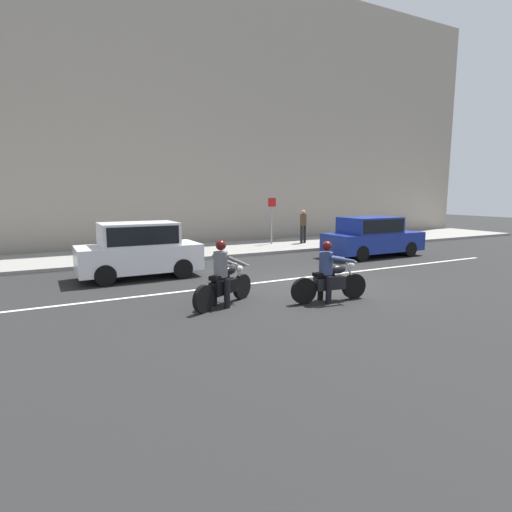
# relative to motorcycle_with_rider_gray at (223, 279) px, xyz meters

# --- Properties ---
(ground_plane) EXTENTS (80.00, 80.00, 0.00)m
(ground_plane) POSITION_rel_motorcycle_with_rider_gray_xyz_m (3.35, 0.96, -0.66)
(ground_plane) COLOR black
(sidewalk_slab) EXTENTS (40.00, 4.40, 0.14)m
(sidewalk_slab) POSITION_rel_motorcycle_with_rider_gray_xyz_m (3.35, 8.96, -0.59)
(sidewalk_slab) COLOR gray
(sidewalk_slab) RESTS_ON ground_plane
(building_facade) EXTENTS (40.00, 1.40, 14.21)m
(building_facade) POSITION_rel_motorcycle_with_rider_gray_xyz_m (3.35, 12.36, 6.45)
(building_facade) COLOR #A89E8E
(building_facade) RESTS_ON ground_plane
(lane_marking_stripe) EXTENTS (18.00, 0.14, 0.01)m
(lane_marking_stripe) POSITION_rel_motorcycle_with_rider_gray_xyz_m (3.58, 1.86, -0.65)
(lane_marking_stripe) COLOR silver
(lane_marking_stripe) RESTS_ON ground_plane
(motorcycle_with_rider_gray) EXTENTS (1.97, 1.17, 1.63)m
(motorcycle_with_rider_gray) POSITION_rel_motorcycle_with_rider_gray_xyz_m (0.00, 0.00, 0.00)
(motorcycle_with_rider_gray) COLOR black
(motorcycle_with_rider_gray) RESTS_ON ground_plane
(motorcycle_with_rider_denim_blue) EXTENTS (2.13, 0.72, 1.55)m
(motorcycle_with_rider_denim_blue) POSITION_rel_motorcycle_with_rider_gray_xyz_m (2.53, -0.90, -0.02)
(motorcycle_with_rider_denim_blue) COLOR black
(motorcycle_with_rider_denim_blue) RESTS_ON ground_plane
(parked_hatchback_white) EXTENTS (3.84, 1.76, 1.80)m
(parked_hatchback_white) POSITION_rel_motorcycle_with_rider_gray_xyz_m (-1.06, 4.39, 0.28)
(parked_hatchback_white) COLOR silver
(parked_hatchback_white) RESTS_ON ground_plane
(parked_sedan_cobalt_blue) EXTENTS (4.44, 1.82, 1.72)m
(parked_sedan_cobalt_blue) POSITION_rel_motorcycle_with_rider_gray_xyz_m (8.86, 4.24, 0.22)
(parked_sedan_cobalt_blue) COLOR navy
(parked_sedan_cobalt_blue) RESTS_ON ground_plane
(street_sign_post) EXTENTS (0.44, 0.08, 2.38)m
(street_sign_post) POSITION_rel_motorcycle_with_rider_gray_xyz_m (6.73, 9.22, 0.93)
(street_sign_post) COLOR gray
(street_sign_post) RESTS_ON sidewalk_slab
(pedestrian_bystander) EXTENTS (0.34, 0.34, 1.73)m
(pedestrian_bystander) POSITION_rel_motorcycle_with_rider_gray_xyz_m (8.34, 8.72, 0.50)
(pedestrian_bystander) COLOR black
(pedestrian_bystander) RESTS_ON sidewalk_slab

